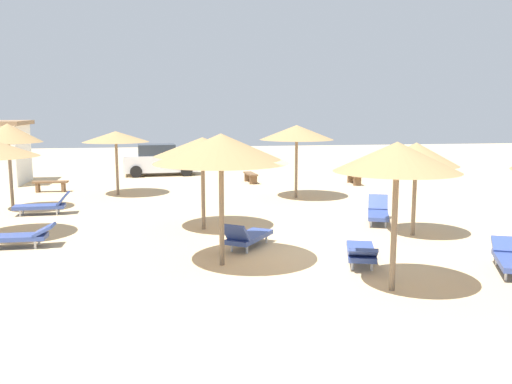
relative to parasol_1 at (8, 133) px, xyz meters
The scene contains 18 objects.
ground_plane 11.66m from the parasol_1, 43.66° to the right, with size 80.00×80.00×0.00m, color #D1B284.
parasol_1 is the anchor object (origin of this frame).
parasol_2 14.58m from the parasol_1, 46.29° to the right, with size 2.50×2.50×3.02m.
parasol_3 14.01m from the parasol_1, 25.58° to the right, with size 2.42×2.42×2.71m.
parasol_4 10.67m from the parasol_1, 50.17° to the right, with size 3.13×3.13×3.10m.
parasol_6 4.61m from the parasol_1, 41.09° to the left, with size 2.78×2.78×2.72m.
parasol_7 10.87m from the parasol_1, ahead, with size 3.03×3.03×3.00m.
parasol_8 7.90m from the parasol_1, 32.51° to the right, with size 2.93×2.93×2.81m.
lounger_0 16.64m from the parasol_1, 36.34° to the right, with size 1.38×2.01×0.62m.
lounger_1 2.97m from the parasol_1, 38.44° to the right, with size 1.88×0.70×0.78m.
lounger_2 13.54m from the parasol_1, 40.68° to the right, with size 1.17×2.02×0.63m.
lounger_3 13.23m from the parasol_1, 18.72° to the right, with size 1.25×1.95×0.81m.
lounger_4 10.50m from the parasol_1, 41.46° to the right, with size 1.58×1.89×0.79m.
lounger_5 6.44m from the parasol_1, 73.82° to the right, with size 1.92×0.65×0.62m.
bench_0 5.00m from the parasol_1, 84.13° to the left, with size 1.52×0.48×0.49m.
bench_1 15.49m from the parasol_1, 17.52° to the left, with size 0.49×1.52×0.49m.
bench_2 11.59m from the parasol_1, 31.48° to the left, with size 0.54×1.53×0.49m.
parked_car 11.28m from the parasol_1, 62.40° to the left, with size 4.10×2.20×1.72m.
Camera 1 is at (-2.55, -12.73, 3.66)m, focal length 37.99 mm.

